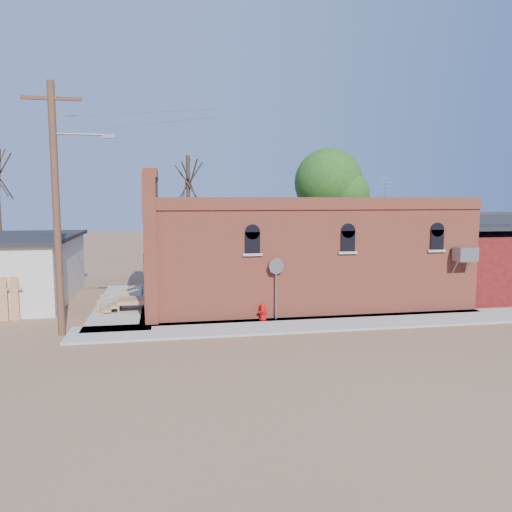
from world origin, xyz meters
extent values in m
plane|color=brown|center=(0.00, 0.00, 0.00)|extent=(120.00, 120.00, 0.00)
cube|color=#9E9991|center=(1.50, 0.90, 0.04)|extent=(19.00, 2.20, 0.08)
cube|color=#9E9991|center=(-6.30, 6.00, 0.04)|extent=(2.60, 10.00, 0.08)
cube|color=#CB583E|center=(2.00, 5.50, 2.25)|extent=(14.00, 7.00, 4.50)
cube|color=black|center=(2.00, 5.50, 4.55)|extent=(13.80, 6.80, 0.12)
cube|color=#CB583E|center=(-5.00, 5.50, 2.90)|extent=(0.50, 7.40, 5.80)
cube|color=navy|center=(-5.30, 4.30, 4.00)|extent=(0.08, 1.10, 1.56)
cube|color=gray|center=(8.10, 1.55, 2.60)|extent=(0.85, 0.65, 0.60)
cube|color=#4F0D11|center=(11.50, 5.50, 1.60)|extent=(5.00, 6.00, 3.20)
cylinder|color=#482E1C|center=(-8.20, 1.20, 4.50)|extent=(0.26, 0.26, 9.00)
cube|color=#482E1C|center=(-8.20, 1.20, 8.40)|extent=(2.00, 0.12, 0.12)
cylinder|color=gray|center=(-7.30, 1.20, 7.20)|extent=(1.80, 0.08, 0.08)
cube|color=gray|center=(-6.30, 1.20, 7.15)|extent=(0.45, 0.22, 0.14)
cylinder|color=#413225|center=(-3.00, 13.00, 3.75)|extent=(0.24, 0.24, 7.50)
cylinder|color=#413225|center=(6.00, 13.50, 3.15)|extent=(0.28, 0.28, 6.30)
sphere|color=#184814|center=(6.00, 13.50, 5.95)|extent=(4.40, 4.40, 4.40)
cylinder|color=#C00B0B|center=(-0.61, 1.80, 0.11)|extent=(0.40, 0.40, 0.06)
cylinder|color=#C00B0B|center=(-0.61, 1.80, 0.40)|extent=(0.27, 0.27, 0.52)
sphere|color=#C00B0B|center=(-0.61, 1.80, 0.67)|extent=(0.21, 0.21, 0.21)
cylinder|color=#C00B0B|center=(-0.61, 1.67, 0.40)|extent=(0.13, 0.14, 0.09)
cylinder|color=#C00B0B|center=(-0.74, 1.80, 0.40)|extent=(0.14, 0.13, 0.09)
cylinder|color=#C00B0B|center=(-0.48, 1.80, 0.40)|extent=(0.14, 0.13, 0.09)
cylinder|color=gray|center=(-0.06, 1.80, 1.22)|extent=(0.07, 0.07, 2.28)
cylinder|color=gray|center=(-0.06, 1.78, 2.26)|extent=(0.67, 0.19, 0.69)
cylinder|color=#B0250A|center=(-0.06, 1.82, 2.26)|extent=(0.67, 0.19, 0.69)
cylinder|color=navy|center=(-5.31, 5.95, 0.48)|extent=(0.61, 0.61, 0.81)
camera|label=1|loc=(-4.40, -17.52, 4.97)|focal=35.00mm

